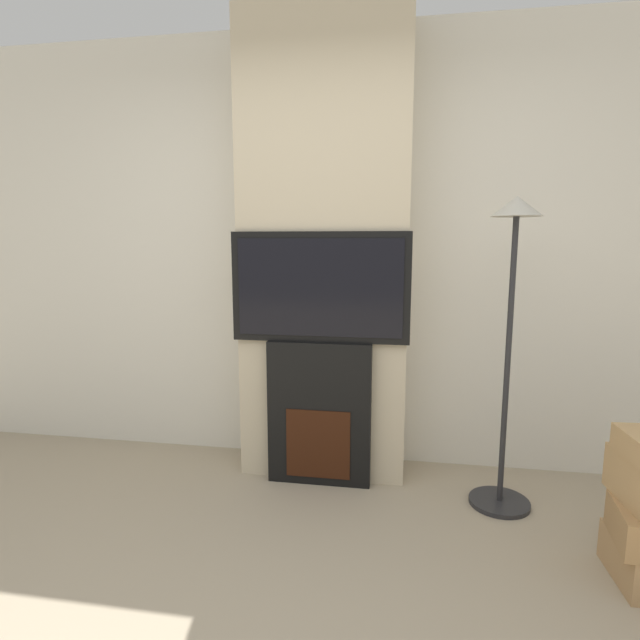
# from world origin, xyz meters

# --- Properties ---
(wall_back) EXTENTS (6.00, 0.06, 2.70)m
(wall_back) POSITION_xyz_m (0.00, 2.03, 1.35)
(wall_back) COLOR silver
(wall_back) RESTS_ON ground_plane
(chimney_breast) EXTENTS (0.99, 0.36, 2.70)m
(chimney_breast) POSITION_xyz_m (0.00, 1.82, 1.35)
(chimney_breast) COLOR beige
(chimney_breast) RESTS_ON ground_plane
(fireplace) EXTENTS (0.61, 0.15, 0.85)m
(fireplace) POSITION_xyz_m (0.00, 1.64, 0.42)
(fireplace) COLOR black
(fireplace) RESTS_ON ground_plane
(television) EXTENTS (1.02, 0.07, 0.63)m
(television) POSITION_xyz_m (0.00, 1.64, 1.17)
(television) COLOR black
(television) RESTS_ON fireplace
(floor_lamp) EXTENTS (0.32, 0.32, 1.65)m
(floor_lamp) POSITION_xyz_m (1.02, 1.52, 1.09)
(floor_lamp) COLOR #262628
(floor_lamp) RESTS_ON ground_plane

